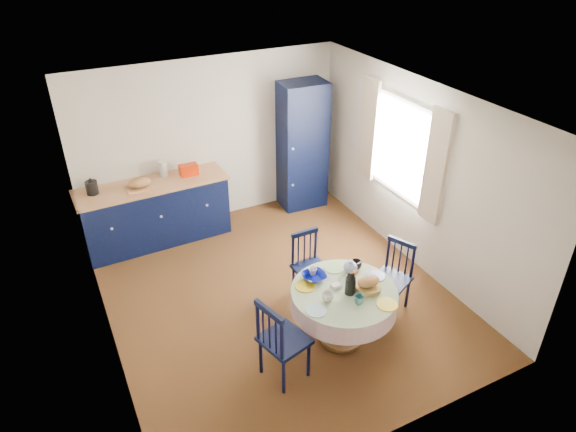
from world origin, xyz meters
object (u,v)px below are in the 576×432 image
object	(u,v)px
kitchen_counter	(156,211)
dining_table	(344,299)
chair_right	(393,276)
mug_a	(328,297)
mug_c	(356,265)
cobalt_bowl	(314,277)
chair_far	(309,266)
pantry_cabinet	(302,146)
mug_d	(313,272)
chair_left	(281,340)
mug_b	(359,300)

from	to	relation	value
kitchen_counter	dining_table	size ratio (longest dim) A/B	1.83
chair_right	mug_a	size ratio (longest dim) A/B	7.60
mug_c	cobalt_bowl	world-z (taller)	mug_c
chair_far	cobalt_bowl	xyz separation A→B (m)	(-0.24, -0.53, 0.28)
kitchen_counter	dining_table	distance (m)	3.24
pantry_cabinet	mug_a	bearing A→B (deg)	-110.41
pantry_cabinet	mug_d	world-z (taller)	pantry_cabinet
chair_left	cobalt_bowl	distance (m)	0.86
kitchen_counter	mug_b	xyz separation A→B (m)	(1.34, -3.20, 0.26)
cobalt_bowl	mug_c	bearing A→B (deg)	-5.03
chair_left	chair_right	xyz separation A→B (m)	(1.68, 0.39, -0.05)
pantry_cabinet	chair_right	distance (m)	2.86
pantry_cabinet	chair_right	xyz separation A→B (m)	(-0.26, -2.79, -0.56)
pantry_cabinet	mug_c	bearing A→B (deg)	-102.46
mug_c	dining_table	bearing A→B (deg)	-139.11
mug_a	mug_d	bearing A→B (deg)	80.74
dining_table	chair_right	distance (m)	0.86
mug_d	chair_far	bearing A→B (deg)	64.68
kitchen_counter	pantry_cabinet	size ratio (longest dim) A/B	1.04
mug_b	mug_d	xyz separation A→B (m)	(-0.19, 0.64, -0.00)
dining_table	mug_d	xyz separation A→B (m)	(-0.18, 0.40, 0.16)
chair_left	chair_far	xyz separation A→B (m)	(0.89, 1.04, -0.06)
mug_d	mug_b	bearing A→B (deg)	-73.44
kitchen_counter	dining_table	world-z (taller)	kitchen_counter
mug_b	cobalt_bowl	size ratio (longest dim) A/B	0.41
mug_c	mug_d	xyz separation A→B (m)	(-0.50, 0.12, -0.01)
chair_left	mug_d	world-z (taller)	chair_left
pantry_cabinet	dining_table	world-z (taller)	pantry_cabinet
chair_left	chair_far	world-z (taller)	chair_left
chair_far	mug_a	bearing A→B (deg)	-108.77
chair_right	mug_c	distance (m)	0.58
mug_b	mug_c	bearing A→B (deg)	59.27
cobalt_bowl	chair_left	bearing A→B (deg)	-142.28
pantry_cabinet	mug_a	world-z (taller)	pantry_cabinet
chair_far	mug_b	distance (m)	1.14
chair_left	chair_right	bearing A→B (deg)	-91.73
chair_left	mug_b	world-z (taller)	chair_left
mug_b	mug_c	world-z (taller)	mug_c
mug_c	cobalt_bowl	distance (m)	0.52
pantry_cabinet	chair_right	bearing A→B (deg)	-92.16
pantry_cabinet	mug_b	xyz separation A→B (m)	(-1.06, -3.24, -0.27)
chair_right	mug_a	world-z (taller)	chair_right
chair_right	mug_b	bearing A→B (deg)	-86.11
chair_left	cobalt_bowl	size ratio (longest dim) A/B	3.83
mug_b	mug_d	distance (m)	0.66
chair_left	chair_far	size ratio (longest dim) A/B	1.13
pantry_cabinet	cobalt_bowl	world-z (taller)	pantry_cabinet
mug_c	cobalt_bowl	size ratio (longest dim) A/B	0.50
chair_right	mug_b	size ratio (longest dim) A/B	8.48
chair_right	mug_d	bearing A→B (deg)	-125.80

